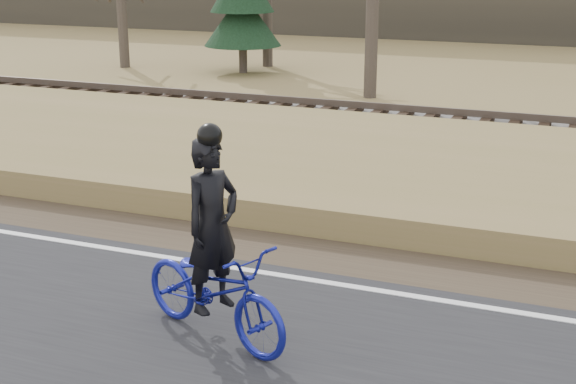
% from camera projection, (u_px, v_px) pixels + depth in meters
% --- Properties ---
extents(ground, '(120.00, 120.00, 0.00)m').
position_uv_depth(ground, '(241.00, 280.00, 10.32)').
color(ground, olive).
rests_on(ground, ground).
extents(road, '(120.00, 6.00, 0.06)m').
position_uv_depth(road, '(137.00, 369.00, 8.09)').
color(road, black).
rests_on(road, ground).
extents(edge_line, '(120.00, 0.12, 0.01)m').
position_uv_depth(edge_line, '(247.00, 270.00, 10.48)').
color(edge_line, silver).
rests_on(edge_line, road).
extents(shoulder, '(120.00, 1.60, 0.04)m').
position_uv_depth(shoulder, '(277.00, 248.00, 11.38)').
color(shoulder, '#473A2B').
rests_on(shoulder, ground).
extents(embankment, '(120.00, 5.00, 0.44)m').
position_uv_depth(embankment, '(342.00, 180.00, 13.99)').
color(embankment, olive).
rests_on(embankment, ground).
extents(ballast, '(120.00, 3.00, 0.45)m').
position_uv_depth(ballast, '(396.00, 134.00, 17.36)').
color(ballast, slate).
rests_on(ballast, ground).
extents(railroad, '(120.00, 2.40, 0.29)m').
position_uv_depth(railroad, '(397.00, 120.00, 17.27)').
color(railroad, black).
rests_on(railroad, ballast).
extents(cyclist, '(2.23, 1.45, 2.37)m').
position_uv_depth(cyclist, '(214.00, 273.00, 8.48)').
color(cyclist, navy).
rests_on(cyclist, road).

